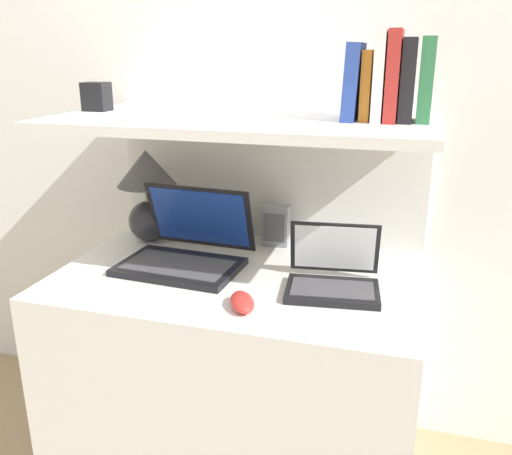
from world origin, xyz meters
TOP-DOWN VIEW (x-y plane):
  - wall_back at (0.00, 0.76)m, footprint 6.00×0.05m
  - desk at (0.00, 0.35)m, footprint 1.09×0.70m
  - back_riser at (0.00, 0.72)m, footprint 1.09×0.04m
  - shelf at (0.00, 0.42)m, footprint 1.09×0.63m
  - table_lamp at (-0.40, 0.55)m, footprint 0.21×0.21m
  - laptop_large at (-0.18, 0.37)m, footprint 0.39×0.34m
  - laptop_small at (0.30, 0.32)m, footprint 0.28×0.25m
  - computer_mouse at (0.08, 0.13)m, footprint 0.11×0.13m
  - router_box at (0.05, 0.64)m, footprint 0.09×0.06m
  - book_green at (0.50, 0.42)m, footprint 0.04×0.12m
  - book_black at (0.45, 0.42)m, footprint 0.04×0.15m
  - book_red at (0.42, 0.42)m, footprint 0.03×0.17m
  - book_white at (0.38, 0.42)m, footprint 0.03×0.17m
  - book_orange at (0.35, 0.42)m, footprint 0.03×0.12m
  - book_blue at (0.31, 0.42)m, footprint 0.04×0.17m
  - shelf_gadget at (-0.48, 0.42)m, footprint 0.08×0.06m

SIDE VIEW (x-z plane):
  - desk at x=0.00m, z-range 0.00..0.73m
  - back_riser at x=0.00m, z-range 0.00..1.17m
  - computer_mouse at x=0.08m, z-range 0.73..0.77m
  - laptop_small at x=0.30m, z-range 0.68..0.86m
  - laptop_large at x=-0.18m, z-range 0.66..0.90m
  - router_box at x=0.05m, z-range 0.73..0.87m
  - table_lamp at x=-0.40m, z-range 0.76..1.09m
  - shelf at x=0.00m, z-range 1.17..1.20m
  - wall_back at x=0.00m, z-range 0.00..2.40m
  - shelf_gadget at x=-0.48m, z-range 1.20..1.29m
  - book_orange at x=0.35m, z-range 1.20..1.38m
  - book_blue at x=0.31m, z-range 1.20..1.40m
  - book_black at x=0.45m, z-range 1.20..1.41m
  - book_green at x=0.50m, z-range 1.20..1.42m
  - book_red at x=0.42m, z-range 1.20..1.43m
  - book_white at x=0.38m, z-range 1.20..1.44m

